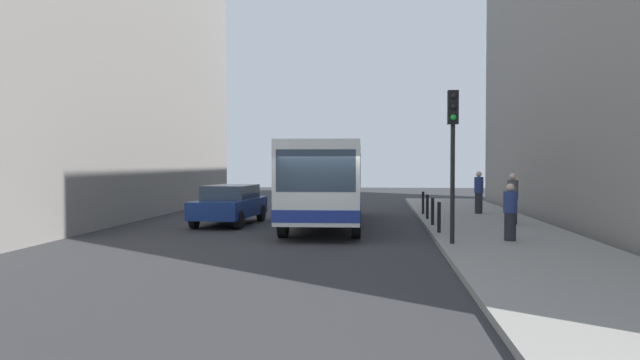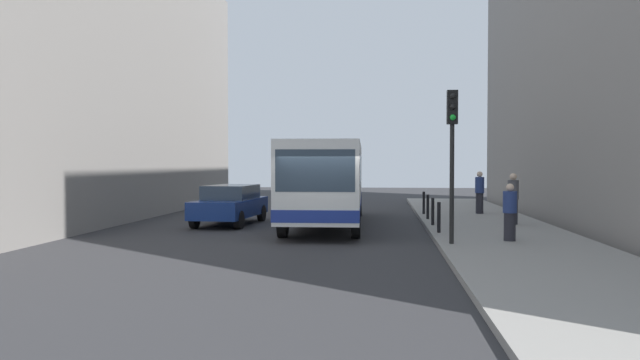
% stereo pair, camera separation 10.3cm
% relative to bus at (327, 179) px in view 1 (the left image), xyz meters
% --- Properties ---
extents(ground_plane, '(80.00, 80.00, 0.00)m').
position_rel_bus_xyz_m(ground_plane, '(0.35, -4.97, -1.73)').
color(ground_plane, '#2D2D30').
extents(sidewalk, '(4.40, 40.00, 0.15)m').
position_rel_bus_xyz_m(sidewalk, '(5.75, -4.97, -1.65)').
color(sidewalk, gray).
rests_on(sidewalk, ground).
extents(building_left, '(7.00, 32.00, 12.38)m').
position_rel_bus_xyz_m(building_left, '(-11.15, -0.97, 4.46)').
color(building_left, gray).
rests_on(building_left, ground).
extents(bus, '(2.84, 11.09, 3.00)m').
position_rel_bus_xyz_m(bus, '(0.00, 0.00, 0.00)').
color(bus, white).
rests_on(bus, ground).
extents(car_beside_bus, '(2.10, 4.51, 1.48)m').
position_rel_bus_xyz_m(car_beside_bus, '(-3.65, -0.20, -0.94)').
color(car_beside_bus, navy).
rests_on(car_beside_bus, ground).
extents(traffic_light, '(0.28, 0.33, 4.10)m').
position_rel_bus_xyz_m(traffic_light, '(3.90, -6.10, 1.28)').
color(traffic_light, black).
rests_on(traffic_light, sidewalk).
extents(bollard_near, '(0.11, 0.11, 0.95)m').
position_rel_bus_xyz_m(bollard_near, '(3.80, -3.50, -1.10)').
color(bollard_near, black).
rests_on(bollard_near, sidewalk).
extents(bollard_mid, '(0.11, 0.11, 0.95)m').
position_rel_bus_xyz_m(bollard_mid, '(3.80, -1.18, -1.10)').
color(bollard_mid, black).
rests_on(bollard_mid, sidewalk).
extents(bollard_far, '(0.11, 0.11, 0.95)m').
position_rel_bus_xyz_m(bollard_far, '(3.80, 1.14, -1.10)').
color(bollard_far, black).
rests_on(bollard_far, sidewalk).
extents(bollard_farthest, '(0.11, 0.11, 0.95)m').
position_rel_bus_xyz_m(bollard_farthest, '(3.80, 3.45, -1.10)').
color(bollard_farthest, black).
rests_on(bollard_farthest, sidewalk).
extents(pedestrian_near_signal, '(0.38, 0.38, 1.59)m').
position_rel_bus_xyz_m(pedestrian_near_signal, '(5.58, -5.32, -0.79)').
color(pedestrian_near_signal, '#26262D').
rests_on(pedestrian_near_signal, sidewalk).
extents(pedestrian_mid_sidewalk, '(0.38, 0.38, 1.80)m').
position_rel_bus_xyz_m(pedestrian_mid_sidewalk, '(6.65, -0.60, -0.67)').
color(pedestrian_mid_sidewalk, '#26262D').
rests_on(pedestrian_mid_sidewalk, sidewalk).
extents(pedestrian_far_sidewalk, '(0.38, 0.38, 1.81)m').
position_rel_bus_xyz_m(pedestrian_far_sidewalk, '(6.19, 3.92, -0.67)').
color(pedestrian_far_sidewalk, '#26262D').
rests_on(pedestrian_far_sidewalk, sidewalk).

